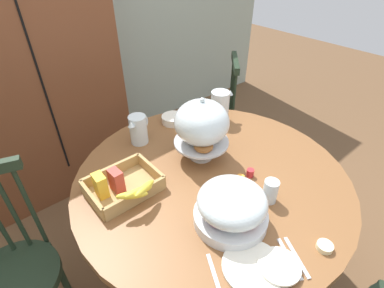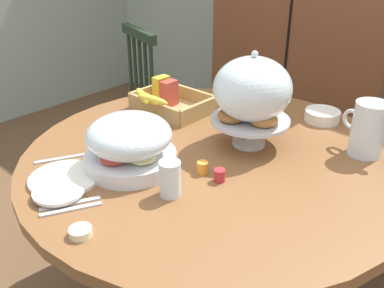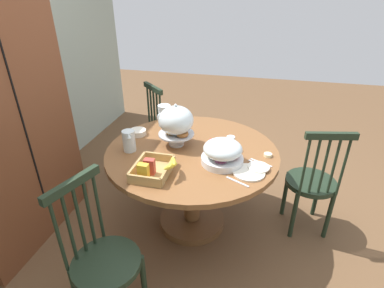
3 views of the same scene
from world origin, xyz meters
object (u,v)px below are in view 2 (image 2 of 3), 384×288
pastry_stand_with_dome (252,93)px  wooden_armoire (315,13)px  butter_dish (81,232)px  fruit_platter_covered (130,143)px  china_plate_small (59,191)px  cereal_bowl (322,116)px  drinking_glass (170,179)px  dining_table (212,198)px  china_plate_large (65,178)px  windsor_chair_by_cabinet (121,126)px  cereal_basket (168,101)px  orange_juice_pitcher (368,131)px  milk_pitcher (261,91)px

pastry_stand_with_dome → wooden_armoire: bearing=109.3°
wooden_armoire → butter_dish: wooden_armoire is taller
fruit_platter_covered → butter_dish: fruit_platter_covered is taller
china_plate_small → cereal_bowl: bearing=73.0°
drinking_glass → butter_dish: 0.29m
dining_table → china_plate_large: china_plate_large is taller
china_plate_small → pastry_stand_with_dome: bearing=71.7°
windsor_chair_by_cabinet → pastry_stand_with_dome: bearing=-10.0°
cereal_basket → china_plate_large: size_ratio=1.44×
dining_table → cereal_basket: size_ratio=4.21×
wooden_armoire → windsor_chair_by_cabinet: 1.32m
china_plate_large → cereal_basket: bearing=104.9°
drinking_glass → orange_juice_pitcher: bearing=63.4°
pastry_stand_with_dome → cereal_bowl: 0.42m
fruit_platter_covered → butter_dish: (0.17, -0.32, -0.07)m
orange_juice_pitcher → cereal_bowl: orange_juice_pitcher is taller
cereal_basket → pastry_stand_with_dome: bearing=-3.9°
windsor_chair_by_cabinet → milk_pitcher: size_ratio=5.74×
china_plate_large → butter_dish: butter_dish is taller
dining_table → butter_dish: (0.04, -0.57, 0.20)m
pastry_stand_with_dome → china_plate_small: (-0.21, -0.65, -0.18)m
dining_table → china_plate_small: china_plate_small is taller
cereal_basket → drinking_glass: 0.65m
butter_dish → china_plate_large: bearing=155.2°
dining_table → fruit_platter_covered: (-0.14, -0.25, 0.27)m
windsor_chair_by_cabinet → china_plate_small: bearing=-47.4°
milk_pitcher → drinking_glass: (0.19, -0.75, -0.02)m
wooden_armoire → cereal_bowl: size_ratio=14.00×
fruit_platter_covered → orange_juice_pitcher: bearing=48.6°
wooden_armoire → china_plate_small: 1.94m
orange_juice_pitcher → milk_pitcher: 0.52m
milk_pitcher → cereal_basket: bearing=-132.8°
orange_juice_pitcher → cereal_bowl: (-0.24, 0.16, -0.06)m
fruit_platter_covered → drinking_glass: bearing=-8.2°
orange_juice_pitcher → milk_pitcher: bearing=167.3°
cereal_bowl → butter_dish: cereal_bowl is taller
cereal_basket → butter_dish: 0.86m
dining_table → windsor_chair_by_cabinet: windsor_chair_by_cabinet is taller
wooden_armoire → drinking_glass: bearing=-74.7°
windsor_chair_by_cabinet → cereal_bowl: (1.06, 0.20, 0.31)m
wooden_armoire → fruit_platter_covered: wooden_armoire is taller
windsor_chair_by_cabinet → pastry_stand_with_dome: 1.10m
windsor_chair_by_cabinet → pastry_stand_with_dome: (0.97, -0.17, 0.49)m
cereal_bowl → butter_dish: size_ratio=2.33×
butter_dish → drinking_glass: bearing=82.4°
windsor_chair_by_cabinet → butter_dish: 1.33m
pastry_stand_with_dome → fruit_platter_covered: pastry_stand_with_dome is taller
wooden_armoire → drinking_glass: wooden_armoire is taller
wooden_armoire → china_plate_small: wooden_armoire is taller
dining_table → china_plate_large: bearing=-116.9°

